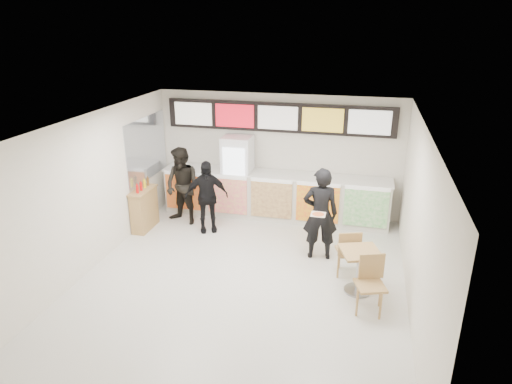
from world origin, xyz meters
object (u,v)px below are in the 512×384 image
(customer_left, at_px, (183,186))
(condiment_ledge, at_px, (144,209))
(service_counter, at_px, (274,196))
(drinks_fridge, at_px, (238,176))
(customer_main, at_px, (320,214))
(customer_mid, at_px, (206,197))
(cafe_table, at_px, (359,263))

(customer_left, distance_m, condiment_ledge, 1.03)
(service_counter, height_order, drinks_fridge, drinks_fridge)
(customer_main, bearing_deg, service_counter, -63.18)
(customer_left, height_order, customer_mid, customer_left)
(drinks_fridge, distance_m, customer_left, 1.40)
(customer_left, relative_size, condiment_ledge, 1.61)
(service_counter, height_order, customer_mid, customer_mid)
(customer_left, bearing_deg, customer_main, 2.66)
(cafe_table, bearing_deg, service_counter, 107.35)
(drinks_fridge, distance_m, customer_mid, 1.21)
(customer_mid, bearing_deg, cafe_table, -51.38)
(drinks_fridge, relative_size, condiment_ledge, 1.72)
(customer_main, bearing_deg, customer_mid, -23.41)
(customer_main, xyz_separation_m, cafe_table, (0.84, -1.13, -0.40))
(customer_main, xyz_separation_m, customer_mid, (-2.66, 0.66, -0.12))
(service_counter, bearing_deg, drinks_fridge, 179.01)
(condiment_ledge, bearing_deg, customer_left, 34.28)
(customer_main, bearing_deg, condiment_ledge, -15.30)
(customer_main, distance_m, cafe_table, 1.46)
(service_counter, bearing_deg, condiment_ledge, -154.44)
(drinks_fridge, bearing_deg, customer_main, -38.69)
(service_counter, relative_size, customer_left, 2.98)
(customer_main, xyz_separation_m, condiment_ledge, (-4.12, 0.42, -0.47))
(customer_main, bearing_deg, drinks_fridge, -48.11)
(customer_main, distance_m, customer_left, 3.48)
(drinks_fridge, xyz_separation_m, customer_main, (2.23, -1.79, -0.03))
(service_counter, xyz_separation_m, customer_left, (-2.05, -0.83, 0.36))
(customer_main, height_order, customer_left, customer_main)
(drinks_fridge, bearing_deg, customer_mid, -110.67)
(drinks_fridge, distance_m, customer_main, 2.86)
(customer_left, relative_size, customer_mid, 1.10)
(customer_main, bearing_deg, cafe_table, 117.17)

